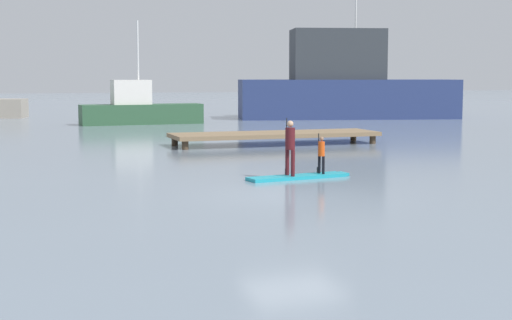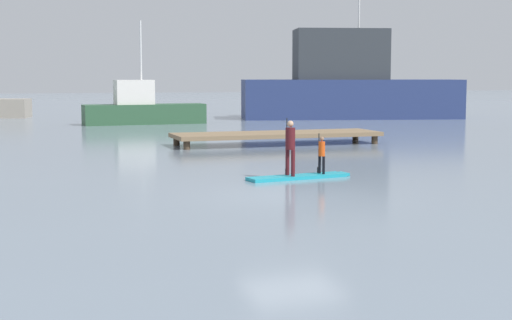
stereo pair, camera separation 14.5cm
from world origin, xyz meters
The scene contains 7 objects.
ground_plane centered at (0.00, 0.00, 0.00)m, with size 240.00×240.00×0.00m, color gray.
paddleboard_near centered at (1.37, 3.06, 0.05)m, with size 3.32×1.10×0.10m.
paddler_adult centered at (1.07, 3.02, 1.04)m, with size 0.33×0.51×1.70m.
paddler_child_solo centered at (2.14, 3.18, 0.73)m, with size 0.22×0.39×1.21m.
fishing_boat_white_large centered at (16.50, 32.05, 2.31)m, with size 16.06×7.60×16.50m.
fishing_boat_green_midground centered at (1.33, 30.11, 0.96)m, with size 7.71×2.09×6.48m.
floating_dock centered at (4.55, 13.87, 0.44)m, with size 9.26×2.58×0.54m.
Camera 2 is at (-6.88, -17.91, 3.05)m, focal length 53.43 mm.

